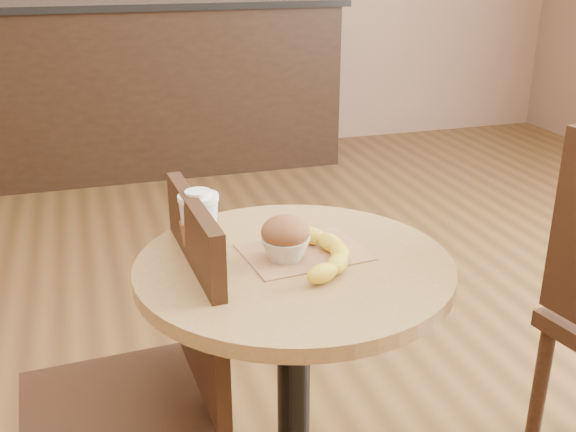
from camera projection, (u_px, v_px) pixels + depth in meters
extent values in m
cylinder|color=black|center=(293.00, 417.00, 1.46)|extent=(0.07, 0.07, 0.72)
cylinder|color=#A7824C|center=(294.00, 268.00, 1.33)|extent=(0.63, 0.63, 0.03)
cube|color=#362013|center=(121.00, 413.00, 1.38)|extent=(0.41, 0.41, 0.04)
cylinder|color=#362013|center=(188.00, 431.00, 1.66)|extent=(0.03, 0.03, 0.44)
cube|color=#362013|center=(198.00, 295.00, 1.35)|extent=(0.05, 0.37, 0.41)
cylinder|color=#362013|center=(538.00, 401.00, 1.74)|extent=(0.04, 0.04, 0.48)
cube|color=black|center=(159.00, 90.00, 4.23)|extent=(2.20, 0.60, 1.00)
cube|color=black|center=(153.00, 4.00, 4.03)|extent=(2.30, 0.65, 0.04)
cube|color=#A1734E|center=(304.00, 252.00, 1.36)|extent=(0.26, 0.20, 0.00)
cylinder|color=white|center=(198.00, 197.00, 1.31)|extent=(0.08, 0.08, 0.01)
cylinder|color=white|center=(198.00, 193.00, 1.31)|extent=(0.05, 0.05, 0.01)
cylinder|color=#085129|center=(210.00, 239.00, 1.31)|extent=(0.03, 0.01, 0.03)
ellipsoid|color=brown|center=(285.00, 231.00, 1.31)|extent=(0.10, 0.10, 0.06)
ellipsoid|color=#F7E7C6|center=(285.00, 222.00, 1.30)|extent=(0.03, 0.03, 0.02)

